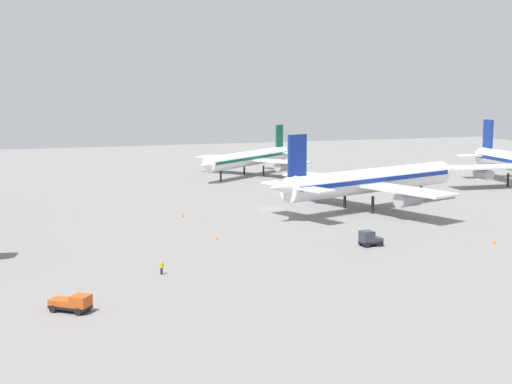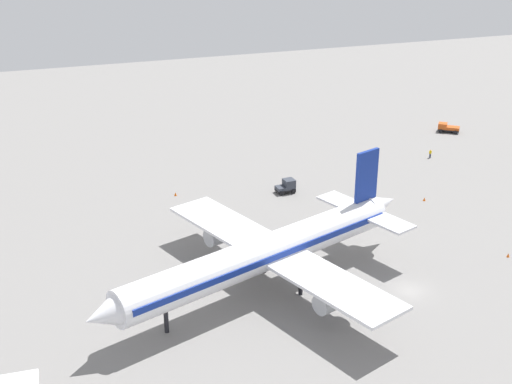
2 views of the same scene
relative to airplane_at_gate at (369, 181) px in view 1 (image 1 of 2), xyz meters
name	(u,v)px [view 1 (image 1 of 2)]	position (x,y,z in m)	size (l,w,h in m)	color
ground	(270,209)	(-6.32, -17.58, -5.46)	(288.00, 288.00, 0.00)	gray
airplane_at_gate	(369,181)	(0.00, 0.00, 0.00)	(39.21, 47.63, 15.02)	white
airplane_distant	(249,158)	(-54.74, -6.61, -1.00)	(29.34, 33.59, 12.26)	white
baggage_tug	(369,238)	(29.16, -14.31, -4.31)	(2.44, 3.34, 2.30)	black
pushback_tractor	(72,303)	(48.63, -58.82, -4.49)	(4.19, 4.65, 1.90)	black
ground_crew_worker	(161,268)	(36.00, -46.77, -4.61)	(0.41, 0.58, 1.67)	#1E2338
safety_cone_near_gate	(494,242)	(33.91, 4.07, -5.16)	(0.44, 0.44, 0.60)	#EA590C
safety_cone_mid_apron	(183,215)	(-2.73, -35.36, -5.16)	(0.44, 0.44, 0.60)	#EA590C
safety_cone_far_side	(217,238)	(18.30, -34.69, -5.16)	(0.44, 0.44, 0.60)	#EA590C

